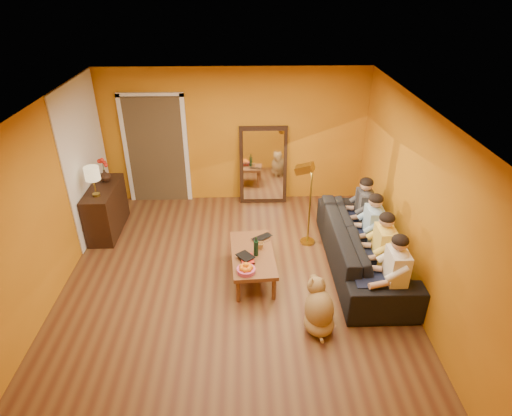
{
  "coord_description": "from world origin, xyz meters",
  "views": [
    {
      "loc": [
        0.2,
        -5.01,
        4.09
      ],
      "look_at": [
        0.35,
        0.5,
        1.0
      ],
      "focal_mm": 30.0,
      "sensor_mm": 36.0,
      "label": 1
    }
  ],
  "objects_px": {
    "person_far_right": "(364,212)",
    "tumbler": "(260,246)",
    "person_far_left": "(395,275)",
    "vase": "(105,176)",
    "floor_lamp": "(310,206)",
    "person_mid_right": "(373,230)",
    "table_lamp": "(94,182)",
    "person_mid_left": "(383,251)",
    "coffee_table": "(253,265)",
    "laptop": "(264,239)",
    "sofa": "(364,246)",
    "mirror_frame": "(263,165)",
    "wine_bottle": "(256,246)",
    "sideboard": "(106,209)",
    "dog": "(319,306)"
  },
  "relations": [
    {
      "from": "person_far_right",
      "to": "tumbler",
      "type": "relative_size",
      "value": 11.65
    },
    {
      "from": "person_far_left",
      "to": "vase",
      "type": "relative_size",
      "value": 5.75
    },
    {
      "from": "floor_lamp",
      "to": "person_mid_right",
      "type": "bearing_deg",
      "value": -13.39
    },
    {
      "from": "table_lamp",
      "to": "person_mid_left",
      "type": "xyz_separation_m",
      "value": [
        4.37,
        -1.34,
        -0.49
      ]
    },
    {
      "from": "person_far_right",
      "to": "tumbler",
      "type": "xyz_separation_m",
      "value": [
        -1.72,
        -0.72,
        -0.14
      ]
    },
    {
      "from": "coffee_table",
      "to": "person_mid_left",
      "type": "relative_size",
      "value": 1.0
    },
    {
      "from": "floor_lamp",
      "to": "person_mid_left",
      "type": "distance_m",
      "value": 1.45
    },
    {
      "from": "coffee_table",
      "to": "person_far_right",
      "type": "distance_m",
      "value": 2.06
    },
    {
      "from": "person_mid_right",
      "to": "laptop",
      "type": "relative_size",
      "value": 3.66
    },
    {
      "from": "table_lamp",
      "to": "coffee_table",
      "type": "bearing_deg",
      "value": -23.07
    },
    {
      "from": "sofa",
      "to": "tumbler",
      "type": "relative_size",
      "value": 25.05
    },
    {
      "from": "sofa",
      "to": "laptop",
      "type": "xyz_separation_m",
      "value": [
        -1.53,
        0.16,
        0.05
      ]
    },
    {
      "from": "mirror_frame",
      "to": "wine_bottle",
      "type": "xyz_separation_m",
      "value": [
        -0.21,
        -2.51,
        -0.18
      ]
    },
    {
      "from": "sofa",
      "to": "person_far_left",
      "type": "xyz_separation_m",
      "value": [
        0.13,
        -1.0,
        0.23
      ]
    },
    {
      "from": "sofa",
      "to": "person_far_left",
      "type": "relative_size",
      "value": 2.15
    },
    {
      "from": "mirror_frame",
      "to": "table_lamp",
      "type": "distance_m",
      "value": 3.13
    },
    {
      "from": "sideboard",
      "to": "person_mid_left",
      "type": "relative_size",
      "value": 0.97
    },
    {
      "from": "laptop",
      "to": "table_lamp",
      "type": "bearing_deg",
      "value": 130.01
    },
    {
      "from": "laptop",
      "to": "coffee_table",
      "type": "bearing_deg",
      "value": -152.18
    },
    {
      "from": "table_lamp",
      "to": "tumbler",
      "type": "distance_m",
      "value": 2.89
    },
    {
      "from": "person_mid_left",
      "to": "tumbler",
      "type": "xyz_separation_m",
      "value": [
        -1.72,
        0.38,
        -0.14
      ]
    },
    {
      "from": "person_far_right",
      "to": "table_lamp",
      "type": "bearing_deg",
      "value": 176.86
    },
    {
      "from": "person_mid_left",
      "to": "sideboard",
      "type": "bearing_deg",
      "value": 159.43
    },
    {
      "from": "person_far_left",
      "to": "vase",
      "type": "height_order",
      "value": "person_far_left"
    },
    {
      "from": "table_lamp",
      "to": "coffee_table",
      "type": "distance_m",
      "value": 2.89
    },
    {
      "from": "mirror_frame",
      "to": "dog",
      "type": "distance_m",
      "value": 3.61
    },
    {
      "from": "table_lamp",
      "to": "person_mid_right",
      "type": "distance_m",
      "value": 4.47
    },
    {
      "from": "mirror_frame",
      "to": "tumbler",
      "type": "distance_m",
      "value": 2.36
    },
    {
      "from": "table_lamp",
      "to": "dog",
      "type": "xyz_separation_m",
      "value": [
        3.36,
        -2.17,
        -0.75
      ]
    },
    {
      "from": "person_far_right",
      "to": "vase",
      "type": "distance_m",
      "value": 4.45
    },
    {
      "from": "coffee_table",
      "to": "person_far_right",
      "type": "bearing_deg",
      "value": 20.69
    },
    {
      "from": "mirror_frame",
      "to": "person_mid_left",
      "type": "distance_m",
      "value": 3.15
    },
    {
      "from": "dog",
      "to": "person_mid_left",
      "type": "distance_m",
      "value": 1.33
    },
    {
      "from": "floor_lamp",
      "to": "wine_bottle",
      "type": "relative_size",
      "value": 4.65
    },
    {
      "from": "laptop",
      "to": "person_mid_left",
      "type": "bearing_deg",
      "value": -55.22
    },
    {
      "from": "sofa",
      "to": "person_mid_left",
      "type": "distance_m",
      "value": 0.52
    },
    {
      "from": "laptop",
      "to": "person_far_right",
      "type": "bearing_deg",
      "value": -18.59
    },
    {
      "from": "table_lamp",
      "to": "dog",
      "type": "relative_size",
      "value": 0.71
    },
    {
      "from": "sofa",
      "to": "tumbler",
      "type": "height_order",
      "value": "sofa"
    },
    {
      "from": "person_far_right",
      "to": "vase",
      "type": "relative_size",
      "value": 5.75
    },
    {
      "from": "vase",
      "to": "laptop",
      "type": "bearing_deg",
      "value": -25.24
    },
    {
      "from": "sofa",
      "to": "vase",
      "type": "xyz_separation_m",
      "value": [
        -4.24,
        1.44,
        0.57
      ]
    },
    {
      "from": "mirror_frame",
      "to": "sofa",
      "type": "distance_m",
      "value": 2.72
    },
    {
      "from": "sideboard",
      "to": "floor_lamp",
      "type": "bearing_deg",
      "value": -8.11
    },
    {
      "from": "sofa",
      "to": "person_far_right",
      "type": "bearing_deg",
      "value": -11.31
    },
    {
      "from": "laptop",
      "to": "mirror_frame",
      "type": "bearing_deg",
      "value": 52.88
    },
    {
      "from": "person_far_left",
      "to": "person_mid_left",
      "type": "relative_size",
      "value": 1.0
    },
    {
      "from": "person_mid_right",
      "to": "wine_bottle",
      "type": "bearing_deg",
      "value": -169.32
    },
    {
      "from": "wine_bottle",
      "to": "tumbler",
      "type": "xyz_separation_m",
      "value": [
        0.07,
        0.17,
        -0.11
      ]
    },
    {
      "from": "floor_lamp",
      "to": "wine_bottle",
      "type": "xyz_separation_m",
      "value": [
        -0.9,
        -0.93,
        -0.14
      ]
    }
  ]
}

